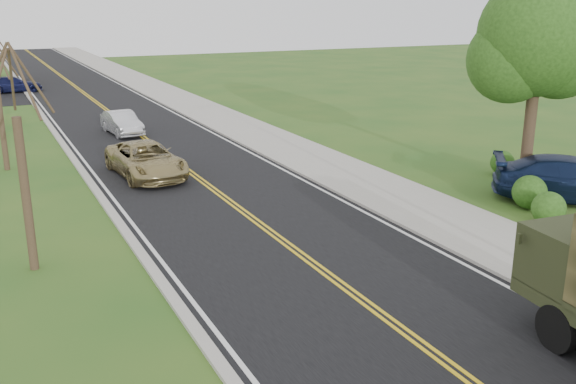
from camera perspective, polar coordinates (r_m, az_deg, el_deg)
road at (r=48.78m, az=-16.65°, el=7.62°), size 8.00×120.00×0.01m
curb_right at (r=49.61m, az=-11.90°, el=8.16°), size 0.30×120.00×0.12m
sidewalk_right at (r=50.07m, az=-9.94°, el=8.33°), size 3.20×120.00×0.10m
curb_left at (r=48.27m, az=-21.53°, el=7.13°), size 0.30×120.00×0.10m
leafy_tree at (r=25.89m, az=21.37°, el=12.09°), size 4.83×4.50×8.10m
bare_tree_a at (r=18.18m, az=-22.46°, el=1.30°), size 1.93×2.26×6.08m
bare_tree_b at (r=29.98m, az=-24.22°, el=6.41°), size 1.83×2.14×5.73m
suv_champagne at (r=27.32m, az=-12.50°, el=2.81°), size 2.70×5.23×1.41m
sedan_silver at (r=36.50m, az=-14.55°, el=5.96°), size 1.71×3.94×1.26m
pickup_navy at (r=25.51m, az=23.98°, el=1.03°), size 5.76×5.29×1.62m
lot_car_navy at (r=56.54m, az=-23.27°, el=8.77°), size 4.53×2.12×1.28m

